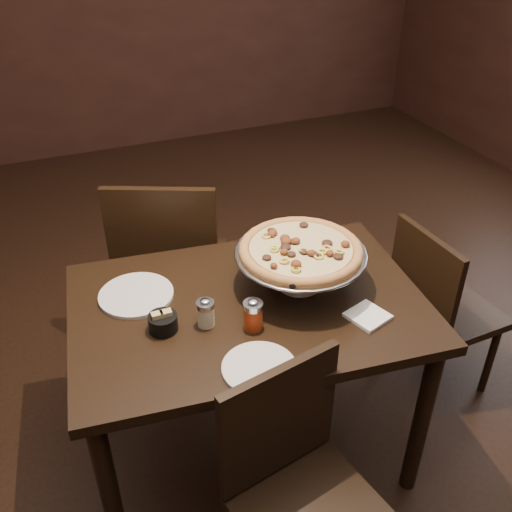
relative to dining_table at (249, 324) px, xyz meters
name	(u,v)px	position (x,y,z in m)	size (l,w,h in m)	color
room	(283,126)	(0.11, -0.01, 0.73)	(6.04, 7.04, 2.84)	black
dining_table	(249,324)	(0.00, 0.00, 0.00)	(1.32, 0.96, 0.77)	black
pizza_stand	(301,250)	(0.21, 0.02, 0.26)	(0.47, 0.47, 0.19)	silver
parmesan_shaker	(206,313)	(-0.17, -0.06, 0.15)	(0.06, 0.06, 0.11)	beige
pepper_flake_shaker	(253,315)	(-0.04, -0.13, 0.16)	(0.07, 0.07, 0.12)	maroon
packet_caddy	(163,322)	(-0.31, -0.03, 0.13)	(0.10, 0.10, 0.07)	black
napkin_stack	(368,316)	(0.34, -0.23, 0.11)	(0.12, 0.12, 0.01)	white
plate_left	(136,295)	(-0.36, 0.19, 0.11)	(0.27, 0.27, 0.01)	silver
plate_near	(259,368)	(-0.09, -0.32, 0.11)	(0.23, 0.23, 0.01)	silver
serving_spatula	(302,279)	(0.14, -0.14, 0.25)	(0.16, 0.16, 0.02)	silver
chair_far	(171,264)	(-0.11, 0.67, -0.13)	(0.61, 0.61, 0.99)	black
chair_near	(299,487)	(-0.06, -0.55, -0.19)	(0.48, 0.48, 0.88)	black
chair_side	(437,306)	(0.90, 0.02, -0.21)	(0.41, 0.41, 0.85)	black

